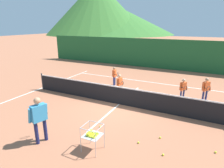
{
  "coord_description": "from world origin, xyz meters",
  "views": [
    {
      "loc": [
        3.81,
        -8.42,
        4.03
      ],
      "look_at": [
        -0.53,
        0.22,
        0.97
      ],
      "focal_mm": 30.72,
      "sensor_mm": 36.0,
      "label": 1
    }
  ],
  "objects_px": {
    "tennis_net": "(119,95)",
    "ball_cart": "(92,134)",
    "tennis_ball_0": "(163,155)",
    "tennis_ball_6": "(216,152)",
    "instructor": "(39,116)",
    "student_3": "(206,88)",
    "tennis_ball_2": "(37,115)",
    "student_2": "(183,88)",
    "tennis_ball_3": "(138,142)",
    "student_1": "(120,83)",
    "tennis_ball_1": "(100,127)",
    "student_0": "(114,74)",
    "tennis_ball_4": "(160,138)"
  },
  "relations": [
    {
      "from": "student_3",
      "to": "tennis_ball_6",
      "type": "height_order",
      "value": "student_3"
    },
    {
      "from": "ball_cart",
      "to": "tennis_ball_2",
      "type": "xyz_separation_m",
      "value": [
        -3.59,
        0.92,
        -0.56
      ]
    },
    {
      "from": "student_1",
      "to": "tennis_ball_0",
      "type": "xyz_separation_m",
      "value": [
        3.48,
        -4.28,
        -0.73
      ]
    },
    {
      "from": "instructor",
      "to": "ball_cart",
      "type": "distance_m",
      "value": 1.96
    },
    {
      "from": "tennis_ball_1",
      "to": "tennis_ball_6",
      "type": "distance_m",
      "value": 4.18
    },
    {
      "from": "student_0",
      "to": "student_1",
      "type": "relative_size",
      "value": 1.02
    },
    {
      "from": "student_1",
      "to": "student_2",
      "type": "xyz_separation_m",
      "value": [
        3.37,
        0.83,
        -0.02
      ]
    },
    {
      "from": "tennis_ball_6",
      "to": "tennis_net",
      "type": "bearing_deg",
      "value": 153.82
    },
    {
      "from": "tennis_net",
      "to": "student_3",
      "type": "height_order",
      "value": "student_3"
    },
    {
      "from": "tennis_ball_0",
      "to": "tennis_ball_6",
      "type": "distance_m",
      "value": 1.75
    },
    {
      "from": "instructor",
      "to": "tennis_ball_3",
      "type": "relative_size",
      "value": 24.87
    },
    {
      "from": "instructor",
      "to": "tennis_ball_2",
      "type": "distance_m",
      "value": 2.39
    },
    {
      "from": "student_2",
      "to": "tennis_ball_0",
      "type": "distance_m",
      "value": 5.16
    },
    {
      "from": "student_2",
      "to": "tennis_ball_4",
      "type": "bearing_deg",
      "value": -92.75
    },
    {
      "from": "tennis_ball_2",
      "to": "tennis_ball_6",
      "type": "height_order",
      "value": "same"
    },
    {
      "from": "student_2",
      "to": "tennis_net",
      "type": "bearing_deg",
      "value": -144.62
    },
    {
      "from": "tennis_ball_4",
      "to": "tennis_ball_2",
      "type": "bearing_deg",
      "value": -172.11
    },
    {
      "from": "student_3",
      "to": "tennis_ball_4",
      "type": "relative_size",
      "value": 19.83
    },
    {
      "from": "tennis_ball_2",
      "to": "student_0",
      "type": "bearing_deg",
      "value": 78.23
    },
    {
      "from": "student_1",
      "to": "ball_cart",
      "type": "distance_m",
      "value": 5.2
    },
    {
      "from": "tennis_ball_3",
      "to": "student_3",
      "type": "bearing_deg",
      "value": 69.54
    },
    {
      "from": "student_0",
      "to": "tennis_ball_6",
      "type": "bearing_deg",
      "value": -39.18
    },
    {
      "from": "student_1",
      "to": "student_3",
      "type": "xyz_separation_m",
      "value": [
        4.47,
        1.12,
        0.05
      ]
    },
    {
      "from": "tennis_ball_1",
      "to": "tennis_ball_4",
      "type": "distance_m",
      "value": 2.38
    },
    {
      "from": "student_0",
      "to": "tennis_ball_6",
      "type": "distance_m",
      "value": 7.87
    },
    {
      "from": "student_3",
      "to": "tennis_ball_4",
      "type": "xyz_separation_m",
      "value": [
        -1.3,
        -4.47,
        -0.78
      ]
    },
    {
      "from": "tennis_ball_1",
      "to": "ball_cart",
      "type": "bearing_deg",
      "value": -70.12
    },
    {
      "from": "tennis_ball_0",
      "to": "tennis_ball_6",
      "type": "relative_size",
      "value": 1.0
    },
    {
      "from": "instructor",
      "to": "tennis_net",
      "type": "bearing_deg",
      "value": 75.74
    },
    {
      "from": "student_2",
      "to": "tennis_ball_3",
      "type": "distance_m",
      "value": 4.96
    },
    {
      "from": "tennis_ball_0",
      "to": "tennis_ball_2",
      "type": "xyz_separation_m",
      "value": [
        -5.76,
        0.17,
        0.0
      ]
    },
    {
      "from": "tennis_ball_1",
      "to": "tennis_ball_2",
      "type": "xyz_separation_m",
      "value": [
        -3.09,
        -0.44,
        0.0
      ]
    },
    {
      "from": "student_1",
      "to": "student_3",
      "type": "height_order",
      "value": "student_3"
    },
    {
      "from": "instructor",
      "to": "student_2",
      "type": "bearing_deg",
      "value": 57.93
    },
    {
      "from": "tennis_net",
      "to": "student_3",
      "type": "distance_m",
      "value": 4.59
    },
    {
      "from": "student_2",
      "to": "tennis_ball_6",
      "type": "distance_m",
      "value": 4.57
    },
    {
      "from": "ball_cart",
      "to": "tennis_ball_2",
      "type": "distance_m",
      "value": 3.74
    },
    {
      "from": "student_3",
      "to": "instructor",
      "type": "bearing_deg",
      "value": -127.49
    },
    {
      "from": "tennis_net",
      "to": "ball_cart",
      "type": "bearing_deg",
      "value": -78.46
    },
    {
      "from": "tennis_ball_3",
      "to": "tennis_net",
      "type": "bearing_deg",
      "value": 125.91
    },
    {
      "from": "student_3",
      "to": "tennis_ball_2",
      "type": "bearing_deg",
      "value": -142.24
    },
    {
      "from": "tennis_ball_2",
      "to": "student_3",
      "type": "bearing_deg",
      "value": 37.76
    },
    {
      "from": "instructor",
      "to": "tennis_ball_6",
      "type": "height_order",
      "value": "instructor"
    },
    {
      "from": "tennis_ball_2",
      "to": "ball_cart",
      "type": "bearing_deg",
      "value": -14.42
    },
    {
      "from": "instructor",
      "to": "ball_cart",
      "type": "bearing_deg",
      "value": 12.33
    },
    {
      "from": "tennis_ball_2",
      "to": "tennis_ball_1",
      "type": "bearing_deg",
      "value": 8.11
    },
    {
      "from": "student_3",
      "to": "tennis_net",
      "type": "bearing_deg",
      "value": -149.69
    },
    {
      "from": "student_1",
      "to": "tennis_ball_3",
      "type": "relative_size",
      "value": 18.56
    },
    {
      "from": "student_0",
      "to": "tennis_net",
      "type": "bearing_deg",
      "value": -59.63
    },
    {
      "from": "tennis_ball_2",
      "to": "tennis_ball_6",
      "type": "bearing_deg",
      "value": 5.72
    }
  ]
}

